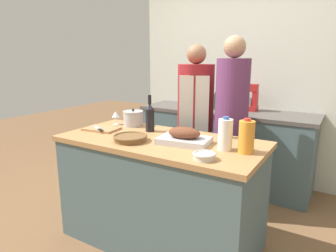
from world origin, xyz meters
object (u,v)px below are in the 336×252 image
object	(u,v)px
wine_glass_right	(116,115)
stand_mixer	(250,100)
wine_glass_left	(228,126)
stock_pot	(133,118)
knife_chef	(99,129)
person_cook_aproned	(195,119)
person_cook_guest	(231,119)
juice_jug	(246,137)
milk_jug	(225,135)
condiment_bottle_short	(195,100)
condiment_bottle_tall	(216,101)
knife_paring	(110,127)
wine_bottle_green	(150,117)
roasting_pan	(184,137)
cutting_board	(102,129)
wicker_basket	(130,138)
mixing_bowl	(204,156)

from	to	relation	value
wine_glass_right	stand_mixer	bearing A→B (deg)	55.85
wine_glass_right	wine_glass_left	bearing A→B (deg)	5.16
stock_pot	knife_chef	bearing A→B (deg)	-111.18
person_cook_aproned	person_cook_guest	world-z (taller)	person_cook_guest
juice_jug	stand_mixer	world-z (taller)	stand_mixer
milk_jug	condiment_bottle_short	world-z (taller)	milk_jug
milk_jug	knife_chef	xyz separation A→B (m)	(-1.12, -0.06, -0.09)
wine_glass_right	condiment_bottle_tall	bearing A→B (deg)	66.62
juice_jug	person_cook_guest	xyz separation A→B (m)	(-0.36, 0.72, -0.05)
wine_glass_left	knife_paring	xyz separation A→B (m)	(-1.04, -0.21, -0.09)
condiment_bottle_tall	condiment_bottle_short	xyz separation A→B (m)	(-0.35, 0.18, -0.03)
milk_jug	wine_bottle_green	xyz separation A→B (m)	(-0.74, 0.17, 0.01)
roasting_pan	condiment_bottle_short	world-z (taller)	condiment_bottle_short
milk_jug	knife_chef	world-z (taller)	milk_jug
stock_pot	wine_bottle_green	xyz separation A→B (m)	(0.26, -0.10, 0.05)
roasting_pan	wine_glass_right	size ratio (longest dim) A/B	3.15
person_cook_guest	knife_paring	bearing A→B (deg)	-128.67
cutting_board	condiment_bottle_tall	bearing A→B (deg)	71.30
milk_jug	condiment_bottle_short	distance (m)	1.87
knife_paring	cutting_board	bearing A→B (deg)	-86.63
wine_glass_left	condiment_bottle_short	world-z (taller)	condiment_bottle_short
wicker_basket	wine_bottle_green	world-z (taller)	wine_bottle_green
knife_paring	stock_pot	bearing A→B (deg)	47.76
wine_bottle_green	knife_paring	world-z (taller)	wine_bottle_green
cutting_board	wine_glass_right	distance (m)	0.25
mixing_bowl	wine_bottle_green	world-z (taller)	wine_bottle_green
milk_jug	wine_bottle_green	size ratio (longest dim) A/B	0.74
cutting_board	wine_bottle_green	size ratio (longest dim) A/B	1.00
condiment_bottle_short	wine_glass_left	bearing A→B (deg)	-54.17
cutting_board	knife_paring	bearing A→B (deg)	93.37
mixing_bowl	wine_bottle_green	size ratio (longest dim) A/B	0.47
wine_glass_left	stand_mixer	world-z (taller)	stand_mixer
stock_pot	stand_mixer	distance (m)	1.44
knife_paring	condiment_bottle_short	distance (m)	1.48
wine_glass_right	mixing_bowl	bearing A→B (deg)	-22.57
milk_jug	condiment_bottle_short	bearing A→B (deg)	122.52
wine_glass_right	condiment_bottle_short	size ratio (longest dim) A/B	0.89
stock_pot	condiment_bottle_short	xyz separation A→B (m)	(-0.01, 1.31, 0.01)
person_cook_guest	milk_jug	bearing A→B (deg)	-56.39
wicker_basket	knife_paring	world-z (taller)	wicker_basket
roasting_pan	wicker_basket	size ratio (longest dim) A/B	1.53
milk_jug	wine_glass_left	world-z (taller)	milk_jug
roasting_pan	wine_bottle_green	xyz separation A→B (m)	(-0.42, 0.17, 0.08)
knife_chef	roasting_pan	bearing A→B (deg)	3.69
wicker_basket	wine_glass_left	size ratio (longest dim) A/B	2.06
milk_jug	stand_mixer	xyz separation A→B (m)	(-0.28, 1.51, 0.03)
knife_chef	cutting_board	bearing A→B (deg)	103.65
knife_paring	condiment_bottle_short	size ratio (longest dim) A/B	1.22
wicker_basket	roasting_pan	bearing A→B (deg)	22.56
milk_jug	knife_paring	xyz separation A→B (m)	(-1.14, 0.11, -0.11)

